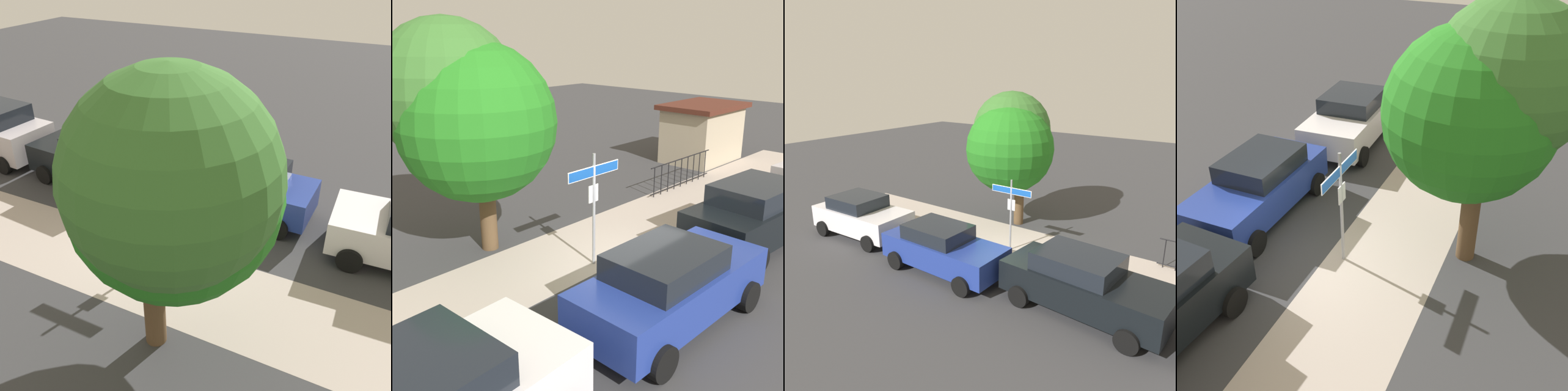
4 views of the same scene
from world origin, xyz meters
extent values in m
plane|color=#38383A|center=(0.00, 0.00, 0.00)|extent=(60.00, 60.00, 0.00)
cube|color=#B2A398|center=(2.00, 1.30, 0.00)|extent=(24.00, 2.60, 0.00)
cylinder|color=#9EA0A5|center=(-0.34, 0.40, 1.39)|extent=(0.07, 0.07, 2.77)
cube|color=#144799|center=(-0.34, 0.40, 2.35)|extent=(1.65, 0.02, 0.22)
cube|color=white|center=(-0.34, 0.40, 2.35)|extent=(1.68, 0.02, 0.25)
cube|color=silver|center=(-0.34, 0.42, 1.80)|extent=(0.32, 0.02, 0.42)
cylinder|color=brown|center=(-1.54, 2.99, 1.21)|extent=(0.43, 0.43, 2.42)
sphere|color=#23781D|center=(-1.88, 2.69, 3.40)|extent=(3.75, 3.75, 3.75)
sphere|color=#218221|center=(-1.87, 3.15, 3.34)|extent=(2.55, 2.55, 2.55)
sphere|color=#25712C|center=(-1.50, 2.87, 3.52)|extent=(2.80, 2.80, 2.80)
sphere|color=#376F2B|center=(-2.21, 3.32, 4.09)|extent=(3.38, 3.38, 3.38)
cube|color=white|center=(-6.00, -2.02, 0.75)|extent=(4.11, 2.09, 0.87)
cube|color=black|center=(-6.24, -2.03, 1.44)|extent=(2.00, 1.78, 0.50)
cylinder|color=black|center=(-4.66, -1.00, 0.32)|extent=(0.65, 0.24, 0.64)
cylinder|color=black|center=(-4.59, -2.93, 0.32)|extent=(0.65, 0.24, 0.64)
cylinder|color=black|center=(-7.41, -1.10, 0.32)|extent=(0.65, 0.24, 0.64)
cylinder|color=black|center=(-7.34, -3.04, 0.32)|extent=(0.65, 0.24, 0.64)
cube|color=navy|center=(-1.20, -2.42, 0.74)|extent=(4.34, 1.81, 0.84)
cube|color=black|center=(-1.46, -2.42, 1.40)|extent=(2.10, 1.56, 0.49)
cylinder|color=black|center=(0.28, -1.58, 0.32)|extent=(0.64, 0.23, 0.64)
cylinder|color=black|center=(0.25, -3.32, 0.32)|extent=(0.64, 0.23, 0.64)
cylinder|color=black|center=(-2.65, -1.53, 0.32)|extent=(0.64, 0.23, 0.64)
cylinder|color=black|center=(-2.68, -3.27, 0.32)|extent=(0.64, 0.23, 0.64)
cube|color=black|center=(3.60, -1.93, 0.77)|extent=(4.79, 2.18, 0.90)
cube|color=black|center=(3.32, -1.91, 1.48)|extent=(2.35, 1.79, 0.51)
cylinder|color=black|center=(5.25, -1.11, 0.32)|extent=(0.65, 0.26, 0.64)
cylinder|color=black|center=(5.12, -2.97, 0.32)|extent=(0.65, 0.26, 0.64)
cylinder|color=black|center=(2.08, -0.89, 0.32)|extent=(0.65, 0.26, 0.64)
cylinder|color=black|center=(1.95, -2.75, 0.32)|extent=(0.65, 0.26, 0.64)
cylinder|color=black|center=(4.76, 2.30, 0.53)|extent=(0.03, 0.03, 1.05)
camera|label=1|loc=(-5.09, 8.29, 7.12)|focal=40.36mm
camera|label=2|loc=(-8.37, -6.96, 5.45)|focal=45.15mm
camera|label=3|loc=(7.15, -11.71, 6.56)|focal=37.01mm
camera|label=4|loc=(7.68, 4.46, 7.40)|focal=45.26mm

